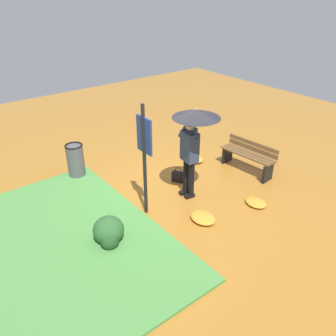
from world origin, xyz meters
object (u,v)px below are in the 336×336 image
object	(u,v)px
person_with_umbrella	(193,131)
trash_bin	(76,161)
park_bench	(248,156)
handbag	(178,177)
info_sign_post	(144,148)

from	to	relation	value
person_with_umbrella	trash_bin	distance (m)	3.06
person_with_umbrella	park_bench	distance (m)	2.20
person_with_umbrella	handbag	xyz separation A→B (m)	(-0.67, 0.20, -1.42)
handbag	park_bench	xyz separation A→B (m)	(0.65, 1.68, 0.28)
person_with_umbrella	handbag	size ratio (longest dim) A/B	5.53
handbag	park_bench	world-z (taller)	park_bench
info_sign_post	trash_bin	distance (m)	2.51
info_sign_post	trash_bin	xyz separation A→B (m)	(-2.25, -0.46, -1.03)
handbag	info_sign_post	bearing A→B (deg)	-67.30
person_with_umbrella	info_sign_post	xyz separation A→B (m)	(-0.13, -1.10, -0.11)
person_with_umbrella	park_bench	size ratio (longest dim) A/B	1.45
person_with_umbrella	trash_bin	size ratio (longest dim) A/B	2.45
person_with_umbrella	trash_bin	xyz separation A→B (m)	(-2.37, -1.56, -1.13)
person_with_umbrella	park_bench	bearing A→B (deg)	90.67
person_with_umbrella	info_sign_post	world-z (taller)	info_sign_post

